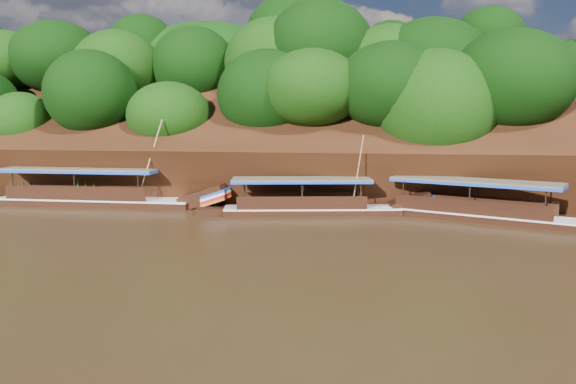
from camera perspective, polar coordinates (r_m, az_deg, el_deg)
name	(u,v)px	position (r m, az deg, el deg)	size (l,w,h in m)	color
ground	(256,238)	(27.89, -3.23, -4.69)	(160.00, 160.00, 0.00)	black
riverbank	(313,163)	(49.82, 2.57, 2.93)	(120.00, 30.06, 19.40)	black
boat_0	(500,213)	(34.12, 20.74, -2.01)	(13.98, 7.45, 5.36)	black
boat_1	(323,206)	(34.72, 3.56, -1.41)	(12.97, 4.27, 5.31)	black
boat_2	(106,197)	(39.83, -18.00, -0.51)	(16.15, 2.83, 6.25)	black
reeds	(256,194)	(37.40, -3.31, -0.17)	(50.50, 2.69, 2.06)	#23701C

